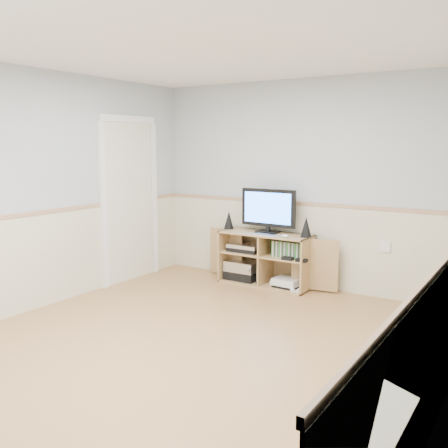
{
  "coord_description": "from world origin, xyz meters",
  "views": [
    {
      "loc": [
        2.46,
        -3.33,
        1.72
      ],
      "look_at": [
        -0.48,
        1.2,
        0.86
      ],
      "focal_mm": 40.0,
      "sensor_mm": 36.0,
      "label": 1
    }
  ],
  "objects_px": {
    "monitor": "(268,209)",
    "keyboard": "(265,235)",
    "game_consoles": "(287,283)",
    "media_cabinet": "(268,258)"
  },
  "relations": [
    {
      "from": "monitor",
      "to": "game_consoles",
      "type": "height_order",
      "value": "monitor"
    },
    {
      "from": "monitor",
      "to": "game_consoles",
      "type": "xyz_separation_m",
      "value": [
        0.3,
        -0.06,
        -0.87
      ]
    },
    {
      "from": "media_cabinet",
      "to": "game_consoles",
      "type": "distance_m",
      "value": 0.4
    },
    {
      "from": "keyboard",
      "to": "media_cabinet",
      "type": "bearing_deg",
      "value": 114.11
    },
    {
      "from": "media_cabinet",
      "to": "keyboard",
      "type": "relative_size",
      "value": 6.51
    },
    {
      "from": "keyboard",
      "to": "game_consoles",
      "type": "bearing_deg",
      "value": 35.71
    },
    {
      "from": "monitor",
      "to": "keyboard",
      "type": "relative_size",
      "value": 2.6
    },
    {
      "from": "monitor",
      "to": "keyboard",
      "type": "bearing_deg",
      "value": -73.37
    },
    {
      "from": "monitor",
      "to": "media_cabinet",
      "type": "bearing_deg",
      "value": 90.0
    },
    {
      "from": "media_cabinet",
      "to": "game_consoles",
      "type": "relative_size",
      "value": 3.97
    }
  ]
}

